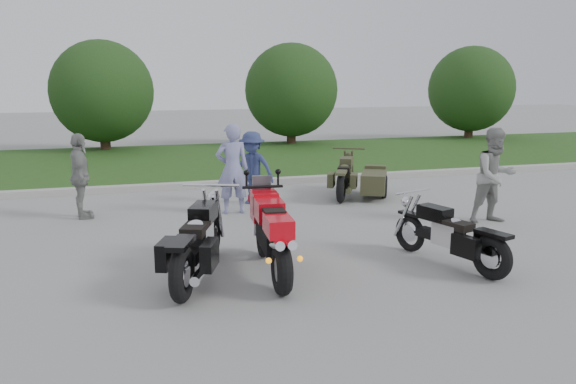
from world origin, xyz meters
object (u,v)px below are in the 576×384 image
object	(u,v)px
cruiser_left	(198,245)
person_grey	(495,176)
cruiser_right	(453,238)
person_back	(80,176)
sportbike_red	(272,232)
person_denim	(252,168)
person_stripe	(232,169)
cruiser_sidecar	(362,180)

from	to	relation	value
cruiser_left	person_grey	xyz separation A→B (m)	(5.72, 1.55, 0.41)
cruiser_right	person_back	bearing A→B (deg)	122.65
cruiser_left	person_back	size ratio (longest dim) A/B	1.43
person_grey	sportbike_red	bearing A→B (deg)	-161.63
sportbike_red	person_back	xyz separation A→B (m)	(-2.75, 4.12, 0.21)
person_grey	person_denim	xyz separation A→B (m)	(-4.01, 2.82, -0.11)
cruiser_left	person_stripe	xyz separation A→B (m)	(1.14, 3.62, 0.42)
sportbike_red	cruiser_left	distance (m)	1.02
cruiser_right	person_grey	size ratio (longest dim) A/B	1.16
cruiser_sidecar	person_denim	world-z (taller)	person_denim
cruiser_right	person_denim	distance (m)	5.19
person_denim	person_back	bearing A→B (deg)	-137.10
cruiser_left	person_grey	bearing A→B (deg)	35.68
person_back	sportbike_red	bearing A→B (deg)	-153.36
cruiser_sidecar	person_grey	distance (m)	3.18
sportbike_red	cruiser_sidecar	distance (m)	5.50
cruiser_left	person_back	bearing A→B (deg)	133.96
cruiser_left	sportbike_red	bearing A→B (deg)	14.52
person_denim	cruiser_sidecar	bearing A→B (deg)	36.17
person_stripe	person_grey	world-z (taller)	person_stripe
person_back	person_denim	bearing A→B (deg)	-91.21
person_stripe	person_grey	size ratio (longest dim) A/B	1.01
cruiser_sidecar	person_stripe	xyz separation A→B (m)	(-3.10, -0.71, 0.50)
sportbike_red	person_back	distance (m)	4.96
person_denim	cruiser_right	bearing A→B (deg)	-31.30
person_stripe	cruiser_left	bearing A→B (deg)	74.36
cruiser_left	person_denim	world-z (taller)	person_denim
sportbike_red	cruiser_right	size ratio (longest dim) A/B	1.08
person_stripe	person_grey	bearing A→B (deg)	157.53
sportbike_red	cruiser_sidecar	size ratio (longest dim) A/B	1.08
cruiser_sidecar	person_grey	world-z (taller)	person_grey
person_stripe	person_denim	size ratio (longest dim) A/B	1.15
sportbike_red	cruiser_sidecar	bearing A→B (deg)	58.31
cruiser_left	person_denim	bearing A→B (deg)	89.18
cruiser_right	cruiser_left	bearing A→B (deg)	155.43
person_grey	person_back	xyz separation A→B (m)	(-7.46, 2.47, -0.07)
person_stripe	person_denim	distance (m)	0.95
cruiser_left	person_stripe	size ratio (longest dim) A/B	1.31
cruiser_right	person_back	size ratio (longest dim) A/B	1.25
person_grey	person_stripe	bearing A→B (deg)	154.68
cruiser_left	cruiser_right	bearing A→B (deg)	13.48
cruiser_left	person_grey	world-z (taller)	person_grey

